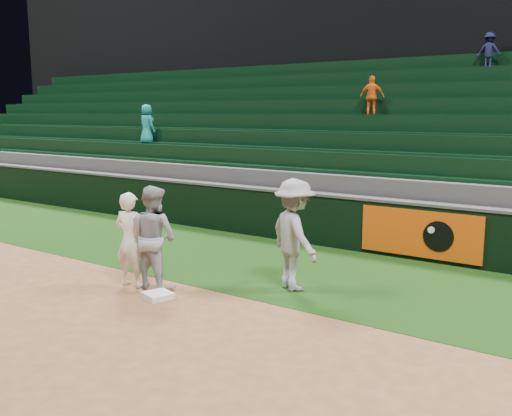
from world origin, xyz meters
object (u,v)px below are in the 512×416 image
at_px(baserunner, 153,237).
at_px(base_coach, 294,235).
at_px(first_base, 158,295).
at_px(first_baseman, 130,240).

bearing_deg(baserunner, base_coach, -148.87).
height_order(first_base, first_baseman, first_baseman).
distance_m(first_base, first_baseman, 1.23).
height_order(baserunner, base_coach, base_coach).
bearing_deg(first_baseman, first_base, 156.61).
bearing_deg(first_base, baserunner, 139.65).
relative_size(first_baseman, baserunner, 0.93).
bearing_deg(base_coach, first_base, 76.53).
height_order(first_base, base_coach, base_coach).
distance_m(first_baseman, base_coach, 2.96).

